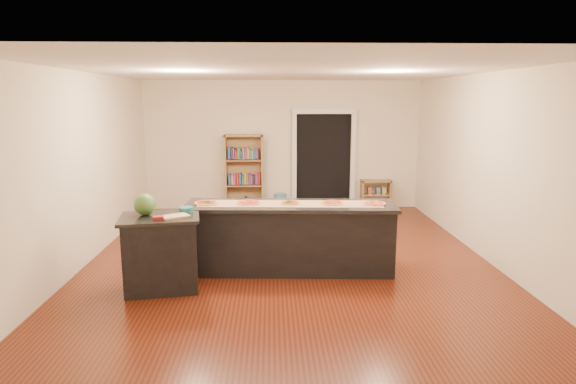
{
  "coord_description": "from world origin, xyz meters",
  "views": [
    {
      "loc": [
        -0.26,
        -7.05,
        2.41
      ],
      "look_at": [
        0.0,
        0.2,
        1.0
      ],
      "focal_mm": 30.0,
      "sensor_mm": 36.0,
      "label": 1
    }
  ],
  "objects_px": {
    "side_counter": "(161,252)",
    "watermelon": "(145,205)",
    "waste_bin": "(280,203)",
    "kitchen_island": "(290,237)",
    "low_shelf": "(375,195)",
    "bookshelf": "(244,173)"
  },
  "relations": [
    {
      "from": "side_counter",
      "to": "waste_bin",
      "type": "xyz_separation_m",
      "value": [
        1.6,
        4.23,
        -0.28
      ]
    },
    {
      "from": "kitchen_island",
      "to": "waste_bin",
      "type": "bearing_deg",
      "value": 94.17
    },
    {
      "from": "side_counter",
      "to": "low_shelf",
      "type": "relative_size",
      "value": 1.49
    },
    {
      "from": "kitchen_island",
      "to": "watermelon",
      "type": "height_order",
      "value": "watermelon"
    },
    {
      "from": "side_counter",
      "to": "waste_bin",
      "type": "height_order",
      "value": "side_counter"
    },
    {
      "from": "kitchen_island",
      "to": "low_shelf",
      "type": "xyz_separation_m",
      "value": [
        2.05,
        3.82,
        -0.16
      ]
    },
    {
      "from": "side_counter",
      "to": "watermelon",
      "type": "height_order",
      "value": "watermelon"
    },
    {
      "from": "side_counter",
      "to": "low_shelf",
      "type": "bearing_deg",
      "value": 41.17
    },
    {
      "from": "kitchen_island",
      "to": "watermelon",
      "type": "distance_m",
      "value": 2.04
    },
    {
      "from": "bookshelf",
      "to": "watermelon",
      "type": "relative_size",
      "value": 6.03
    },
    {
      "from": "kitchen_island",
      "to": "side_counter",
      "type": "bearing_deg",
      "value": -156.2
    },
    {
      "from": "kitchen_island",
      "to": "bookshelf",
      "type": "relative_size",
      "value": 1.77
    },
    {
      "from": "waste_bin",
      "to": "kitchen_island",
      "type": "bearing_deg",
      "value": -88.85
    },
    {
      "from": "waste_bin",
      "to": "watermelon",
      "type": "relative_size",
      "value": 1.46
    },
    {
      "from": "kitchen_island",
      "to": "waste_bin",
      "type": "distance_m",
      "value": 3.61
    },
    {
      "from": "waste_bin",
      "to": "bookshelf",
      "type": "bearing_deg",
      "value": 164.92
    },
    {
      "from": "kitchen_island",
      "to": "side_counter",
      "type": "relative_size",
      "value": 3.02
    },
    {
      "from": "kitchen_island",
      "to": "bookshelf",
      "type": "height_order",
      "value": "bookshelf"
    },
    {
      "from": "low_shelf",
      "to": "bookshelf",
      "type": "bearing_deg",
      "value": -179.84
    },
    {
      "from": "kitchen_island",
      "to": "low_shelf",
      "type": "height_order",
      "value": "kitchen_island"
    },
    {
      "from": "watermelon",
      "to": "kitchen_island",
      "type": "bearing_deg",
      "value": 17.36
    },
    {
      "from": "side_counter",
      "to": "watermelon",
      "type": "distance_m",
      "value": 0.64
    }
  ]
}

